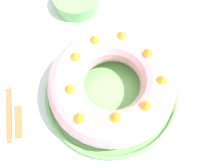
# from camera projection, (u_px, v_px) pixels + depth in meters

# --- Properties ---
(ground_plane) EXTENTS (8.00, 8.00, 0.00)m
(ground_plane) POSITION_uv_depth(u_px,v_px,m) (109.00, 143.00, 1.40)
(ground_plane) COLOR brown
(dining_table) EXTENTS (1.18, 0.94, 0.76)m
(dining_table) POSITION_uv_depth(u_px,v_px,m) (106.00, 102.00, 0.79)
(dining_table) COLOR silver
(dining_table) RESTS_ON ground_plane
(serving_dish) EXTENTS (0.35, 0.35, 0.02)m
(serving_dish) POSITION_uv_depth(u_px,v_px,m) (112.00, 92.00, 0.68)
(serving_dish) COLOR #6BB760
(serving_dish) RESTS_ON dining_table
(bundt_cake) EXTENTS (0.31, 0.31, 0.10)m
(bundt_cake) POSITION_uv_depth(u_px,v_px,m) (112.00, 84.00, 0.63)
(bundt_cake) COLOR #E09EAD
(bundt_cake) RESTS_ON serving_dish
(fork) EXTENTS (0.02, 0.20, 0.01)m
(fork) POSITION_uv_depth(u_px,v_px,m) (9.00, 99.00, 0.68)
(fork) COLOR #936038
(fork) RESTS_ON dining_table
(cake_knife) EXTENTS (0.02, 0.18, 0.01)m
(cake_knife) POSITION_uv_depth(u_px,v_px,m) (18.00, 107.00, 0.67)
(cake_knife) COLOR #936038
(cake_knife) RESTS_ON dining_table
(side_bowl) EXTENTS (0.14, 0.14, 0.04)m
(side_bowl) POSITION_uv_depth(u_px,v_px,m) (77.00, 0.00, 0.79)
(side_bowl) COLOR #6BB760
(side_bowl) RESTS_ON dining_table
(napkin) EXTENTS (0.14, 0.11, 0.00)m
(napkin) POSITION_uv_depth(u_px,v_px,m) (203.00, 62.00, 0.72)
(napkin) COLOR white
(napkin) RESTS_ON dining_table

